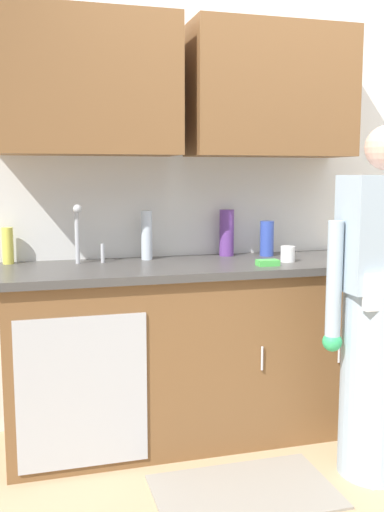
{
  "coord_description": "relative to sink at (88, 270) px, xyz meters",
  "views": [
    {
      "loc": [
        -1.37,
        -2.25,
        1.41
      ],
      "look_at": [
        -0.58,
        0.55,
        1.0
      ],
      "focal_mm": 41.52,
      "sensor_mm": 36.0,
      "label": 1
    }
  ],
  "objects": [
    {
      "name": "sponge",
      "position": [
        0.89,
        -0.19,
        0.03
      ],
      "size": [
        0.11,
        0.07,
        0.03
      ],
      "primitive_type": "cube",
      "color": "#4CBF4C",
      "rests_on": "countertop"
    },
    {
      "name": "bottle_water_short",
      "position": [
        1.03,
        0.15,
        0.11
      ],
      "size": [
        0.08,
        0.08,
        0.2
      ],
      "primitive_type": "cylinder",
      "color": "#334CB2",
      "rests_on": "countertop"
    },
    {
      "name": "floor_mat",
      "position": [
        0.6,
        -0.66,
        -0.92
      ],
      "size": [
        0.8,
        0.5,
        0.01
      ],
      "primitive_type": "cube",
      "color": "gray",
      "rests_on": "ground"
    },
    {
      "name": "cup_by_sink",
      "position": [
        1.04,
        -0.1,
        0.06
      ],
      "size": [
        0.08,
        0.08,
        0.08
      ],
      "primitive_type": "cylinder",
      "color": "white",
      "rests_on": "countertop"
    },
    {
      "name": "countertop",
      "position": [
        0.53,
        -0.01,
        -0.01
      ],
      "size": [
        1.96,
        0.66,
        0.04
      ],
      "primitive_type": "cube",
      "color": "#474442",
      "rests_on": "counter_cabinet"
    },
    {
      "name": "counter_cabinet",
      "position": [
        0.53,
        -0.01,
        -0.48
      ],
      "size": [
        1.9,
        0.62,
        0.9
      ],
      "color": "brown",
      "rests_on": "ground"
    },
    {
      "name": "ground_plane",
      "position": [
        1.08,
        -0.71,
        -0.93
      ],
      "size": [
        9.0,
        9.0,
        0.0
      ],
      "primitive_type": "plane",
      "color": "tan"
    },
    {
      "name": "kitchen_wall_with_uppers",
      "position": [
        0.94,
        0.29,
        0.55
      ],
      "size": [
        4.8,
        0.44,
        2.7
      ],
      "color": "silver",
      "rests_on": "ground"
    },
    {
      "name": "bottle_soap",
      "position": [
        -0.39,
        0.23,
        0.11
      ],
      "size": [
        0.06,
        0.06,
        0.19
      ],
      "primitive_type": "cylinder",
      "color": "#D8D14C",
      "rests_on": "countertop"
    },
    {
      "name": "bottle_water_tall",
      "position": [
        0.81,
        0.22,
        0.15
      ],
      "size": [
        0.08,
        0.08,
        0.26
      ],
      "primitive_type": "cylinder",
      "color": "#66388C",
      "rests_on": "countertop"
    },
    {
      "name": "person_at_sink",
      "position": [
        1.26,
        -0.65,
        -0.23
      ],
      "size": [
        0.55,
        0.34,
        1.62
      ],
      "color": "white",
      "rests_on": "ground"
    },
    {
      "name": "bottle_cleaner_spray",
      "position": [
        0.34,
        0.19,
        0.15
      ],
      "size": [
        0.06,
        0.06,
        0.27
      ],
      "primitive_type": "cylinder",
      "color": "silver",
      "rests_on": "countertop"
    },
    {
      "name": "sink",
      "position": [
        0.0,
        0.0,
        0.0
      ],
      "size": [
        0.5,
        0.36,
        0.35
      ],
      "color": "#B7BABF",
      "rests_on": "counter_cabinet"
    }
  ]
}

